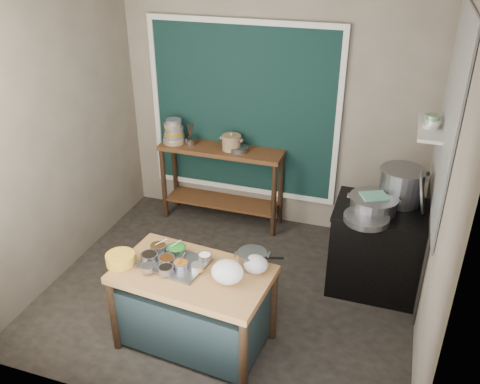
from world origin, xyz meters
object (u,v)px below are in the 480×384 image
(back_counter, at_px, (222,185))
(saucepan, at_px, (252,259))
(yellow_basin, at_px, (120,259))
(ceramic_crock, at_px, (232,143))
(condiment_tray, at_px, (174,263))
(steamer, at_px, (373,204))
(utensil_cup, at_px, (191,141))
(prep_table, at_px, (194,308))
(stock_pot, at_px, (401,186))
(stove_block, at_px, (379,250))

(back_counter, xyz_separation_m, saucepan, (0.94, -1.80, 0.34))
(yellow_basin, height_order, ceramic_crock, ceramic_crock)
(saucepan, bearing_deg, condiment_tray, 178.58)
(condiment_tray, height_order, steamer, steamer)
(utensil_cup, height_order, steamer, utensil_cup)
(back_counter, relative_size, ceramic_crock, 6.37)
(prep_table, height_order, stock_pot, stock_pot)
(prep_table, bearing_deg, stove_block, 48.00)
(back_counter, height_order, ceramic_crock, ceramic_crock)
(saucepan, distance_m, steamer, 1.32)
(back_counter, bearing_deg, stove_block, -21.02)
(yellow_basin, xyz_separation_m, stock_pot, (2.11, 1.57, 0.25))
(condiment_tray, xyz_separation_m, saucepan, (0.62, 0.18, 0.06))
(prep_table, relative_size, saucepan, 5.08)
(yellow_basin, height_order, steamer, steamer)
(prep_table, height_order, saucepan, saucepan)
(prep_table, distance_m, utensil_cup, 2.29)
(stove_block, xyz_separation_m, yellow_basin, (-2.00, -1.38, 0.37))
(back_counter, distance_m, stock_pot, 2.16)
(prep_table, bearing_deg, yellow_basin, -166.83)
(saucepan, relative_size, ceramic_crock, 1.08)
(condiment_tray, bearing_deg, ceramic_crock, 95.36)
(back_counter, bearing_deg, utensil_cup, -179.41)
(yellow_basin, height_order, utensil_cup, utensil_cup)
(yellow_basin, bearing_deg, stove_block, 34.73)
(prep_table, xyz_separation_m, back_counter, (-0.50, 2.03, 0.10))
(utensil_cup, xyz_separation_m, ceramic_crock, (0.51, -0.00, 0.04))
(utensil_cup, bearing_deg, saucepan, -53.97)
(stock_pot, relative_size, steamer, 0.96)
(ceramic_crock, height_order, stock_pot, stock_pot)
(yellow_basin, bearing_deg, saucepan, 16.71)
(stove_block, bearing_deg, yellow_basin, -145.27)
(condiment_tray, xyz_separation_m, utensil_cup, (-0.69, 1.98, 0.23))
(stock_pot, bearing_deg, yellow_basin, -143.23)
(yellow_basin, xyz_separation_m, saucepan, (1.03, 0.31, 0.02))
(prep_table, bearing_deg, saucepan, 32.53)
(prep_table, relative_size, utensil_cup, 9.48)
(stock_pot, bearing_deg, condiment_tray, -139.60)
(condiment_tray, height_order, yellow_basin, yellow_basin)
(condiment_tray, bearing_deg, steamer, 38.67)
(yellow_basin, bearing_deg, utensil_cup, 97.45)
(utensil_cup, height_order, ceramic_crock, ceramic_crock)
(stove_block, bearing_deg, ceramic_crock, 157.80)
(yellow_basin, xyz_separation_m, steamer, (1.88, 1.31, 0.16))
(saucepan, distance_m, stock_pot, 1.67)
(prep_table, distance_m, ceramic_crock, 2.16)
(prep_table, xyz_separation_m, condiment_tray, (-0.18, 0.05, 0.39))
(stove_block, bearing_deg, saucepan, -131.91)
(yellow_basin, bearing_deg, prep_table, 8.07)
(condiment_tray, distance_m, utensil_cup, 2.11)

